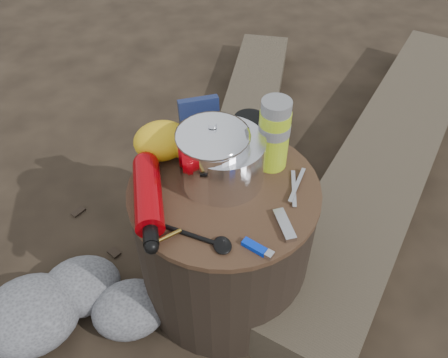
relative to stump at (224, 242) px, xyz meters
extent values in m
plane|color=black|center=(0.00, 0.00, -0.22)|extent=(60.00, 60.00, 0.00)
cylinder|color=black|center=(0.00, 0.00, 0.00)|extent=(0.49, 0.49, 0.45)
cube|color=#42392B|center=(0.75, 0.34, -0.15)|extent=(1.56, 1.55, 0.16)
cube|color=#42392B|center=(0.32, 0.78, -0.17)|extent=(0.74, 1.24, 0.10)
cylinder|color=silver|center=(0.01, 0.03, 0.29)|extent=(0.21, 0.21, 0.12)
cylinder|color=white|center=(-0.02, 0.03, 0.31)|extent=(0.18, 0.18, 0.18)
cylinder|color=#B2D31F|center=(0.14, 0.06, 0.32)|extent=(0.08, 0.08, 0.20)
cylinder|color=black|center=(0.10, 0.11, 0.28)|extent=(0.08, 0.08, 0.12)
ellipsoid|color=yellow|center=(-0.13, 0.16, 0.27)|extent=(0.15, 0.12, 0.10)
cube|color=#16214C|center=(-0.02, 0.19, 0.29)|extent=(0.11, 0.02, 0.14)
cube|color=#052ECB|center=(0.02, -0.20, 0.23)|extent=(0.06, 0.07, 0.01)
cube|color=silver|center=(0.10, -0.16, 0.23)|extent=(0.03, 0.09, 0.01)
camera|label=1|loc=(-0.21, -0.78, 1.06)|focal=36.90mm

